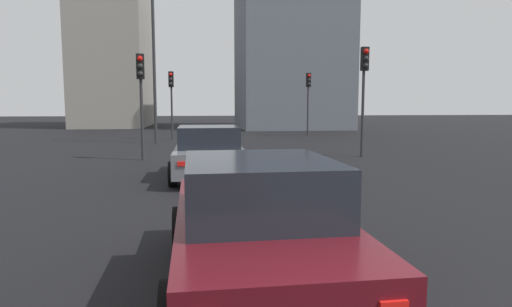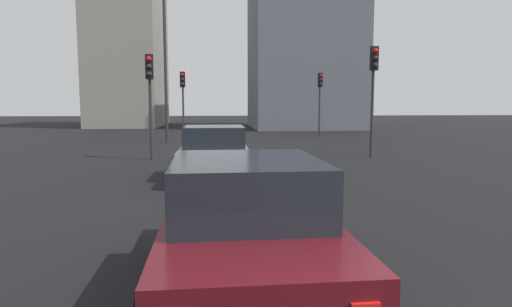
{
  "view_description": "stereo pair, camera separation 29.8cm",
  "coord_description": "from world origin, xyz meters",
  "px_view_note": "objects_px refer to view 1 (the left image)",
  "views": [
    {
      "loc": [
        -1.63,
        1.99,
        2.05
      ],
      "look_at": [
        6.43,
        0.96,
        1.14
      ],
      "focal_mm": 30.47,
      "sensor_mm": 36.0,
      "label": 1
    },
    {
      "loc": [
        -1.66,
        1.7,
        2.05
      ],
      "look_at": [
        6.43,
        0.96,
        1.14
      ],
      "focal_mm": 30.47,
      "sensor_mm": 36.0,
      "label": 2
    }
  ],
  "objects_px": {
    "traffic_light_far_left": "(171,91)",
    "traffic_light_near_left": "(364,79)",
    "car_grey_right_lead": "(209,153)",
    "traffic_light_near_right": "(141,84)",
    "car_maroon_right_second": "(257,225)",
    "street_lamp_kerbside": "(154,47)",
    "traffic_light_far_right": "(308,91)"
  },
  "relations": [
    {
      "from": "traffic_light_far_left",
      "to": "traffic_light_near_left",
      "type": "bearing_deg",
      "value": 43.9
    },
    {
      "from": "car_grey_right_lead",
      "to": "traffic_light_near_right",
      "type": "relative_size",
      "value": 1.07
    },
    {
      "from": "traffic_light_far_left",
      "to": "car_maroon_right_second",
      "type": "bearing_deg",
      "value": 10.34
    },
    {
      "from": "street_lamp_kerbside",
      "to": "traffic_light_far_left",
      "type": "bearing_deg",
      "value": -18.05
    },
    {
      "from": "traffic_light_far_left",
      "to": "traffic_light_far_right",
      "type": "height_order",
      "value": "traffic_light_far_right"
    },
    {
      "from": "traffic_light_far_left",
      "to": "traffic_light_far_right",
      "type": "bearing_deg",
      "value": 106.46
    },
    {
      "from": "traffic_light_near_left",
      "to": "traffic_light_far_right",
      "type": "xyz_separation_m",
      "value": [
        11.49,
        -0.69,
        -0.11
      ]
    },
    {
      "from": "car_grey_right_lead",
      "to": "car_maroon_right_second",
      "type": "relative_size",
      "value": 0.98
    },
    {
      "from": "traffic_light_near_right",
      "to": "traffic_light_far_left",
      "type": "bearing_deg",
      "value": 172.91
    },
    {
      "from": "traffic_light_near_right",
      "to": "traffic_light_far_right",
      "type": "bearing_deg",
      "value": 137.16
    },
    {
      "from": "traffic_light_near_right",
      "to": "traffic_light_far_right",
      "type": "xyz_separation_m",
      "value": [
        11.44,
        -9.13,
        0.15
      ]
    },
    {
      "from": "traffic_light_far_left",
      "to": "car_grey_right_lead",
      "type": "bearing_deg",
      "value": 12.04
    },
    {
      "from": "traffic_light_far_right",
      "to": "street_lamp_kerbside",
      "type": "xyz_separation_m",
      "value": [
        -4.07,
        9.37,
        2.12
      ]
    },
    {
      "from": "traffic_light_near_right",
      "to": "car_grey_right_lead",
      "type": "bearing_deg",
      "value": 25.01
    },
    {
      "from": "car_grey_right_lead",
      "to": "traffic_light_far_right",
      "type": "xyz_separation_m",
      "value": [
        15.63,
        -6.78,
        2.23
      ]
    },
    {
      "from": "car_grey_right_lead",
      "to": "traffic_light_far_left",
      "type": "relative_size",
      "value": 1.05
    },
    {
      "from": "car_grey_right_lead",
      "to": "traffic_light_near_right",
      "type": "distance_m",
      "value": 5.24
    },
    {
      "from": "car_grey_right_lead",
      "to": "street_lamp_kerbside",
      "type": "bearing_deg",
      "value": 12.69
    },
    {
      "from": "car_maroon_right_second",
      "to": "traffic_light_far_right",
      "type": "relative_size",
      "value": 1.03
    },
    {
      "from": "car_grey_right_lead",
      "to": "traffic_light_far_right",
      "type": "height_order",
      "value": "traffic_light_far_right"
    },
    {
      "from": "car_maroon_right_second",
      "to": "traffic_light_far_right",
      "type": "height_order",
      "value": "traffic_light_far_right"
    },
    {
      "from": "traffic_light_far_right",
      "to": "street_lamp_kerbside",
      "type": "relative_size",
      "value": 0.47
    },
    {
      "from": "traffic_light_near_left",
      "to": "traffic_light_near_right",
      "type": "xyz_separation_m",
      "value": [
        0.05,
        8.44,
        -0.26
      ]
    },
    {
      "from": "car_grey_right_lead",
      "to": "car_maroon_right_second",
      "type": "distance_m",
      "value": 7.51
    },
    {
      "from": "car_maroon_right_second",
      "to": "traffic_light_near_right",
      "type": "height_order",
      "value": "traffic_light_near_right"
    },
    {
      "from": "street_lamp_kerbside",
      "to": "traffic_light_far_right",
      "type": "bearing_deg",
      "value": -66.53
    },
    {
      "from": "traffic_light_far_right",
      "to": "traffic_light_near_right",
      "type": "bearing_deg",
      "value": -45.45
    },
    {
      "from": "traffic_light_near_left",
      "to": "traffic_light_far_right",
      "type": "distance_m",
      "value": 11.51
    },
    {
      "from": "traffic_light_far_right",
      "to": "street_lamp_kerbside",
      "type": "bearing_deg",
      "value": -73.37
    },
    {
      "from": "traffic_light_far_right",
      "to": "car_maroon_right_second",
      "type": "bearing_deg",
      "value": -22.32
    },
    {
      "from": "car_maroon_right_second",
      "to": "traffic_light_far_left",
      "type": "distance_m",
      "value": 21.5
    },
    {
      "from": "traffic_light_near_left",
      "to": "street_lamp_kerbside",
      "type": "xyz_separation_m",
      "value": [
        7.42,
        8.68,
        2.01
      ]
    }
  ]
}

